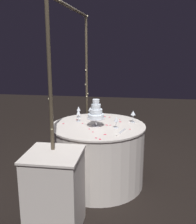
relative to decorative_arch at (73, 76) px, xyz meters
name	(u,v)px	position (x,y,z in m)	size (l,w,h in m)	color
ground_plane	(98,182)	(0.00, -0.31, -1.41)	(12.00, 12.00, 0.00)	black
decorative_arch	(73,76)	(0.00, 0.00, 0.00)	(1.82, 0.06, 2.20)	#473D2D
main_table	(98,154)	(0.00, -0.31, -1.01)	(1.19, 1.19, 0.80)	silver
side_table	(55,192)	(-0.97, -0.03, -1.00)	(0.52, 0.52, 0.80)	silver
tiered_cake	(96,113)	(-0.05, -0.29, -0.44)	(0.22, 0.22, 0.34)	silver
wine_glass_0	(133,114)	(0.18, -0.74, -0.49)	(0.06, 0.06, 0.15)	silver
wine_glass_1	(79,109)	(0.31, 0.01, -0.49)	(0.06, 0.06, 0.16)	silver
wine_glass_2	(98,108)	(0.49, -0.23, -0.51)	(0.06, 0.06, 0.14)	silver
wine_glass_3	(78,113)	(0.13, -0.03, -0.49)	(0.06, 0.06, 0.16)	silver
wine_glass_4	(116,120)	(-0.09, -0.54, -0.51)	(0.06, 0.06, 0.14)	silver
wine_glass_5	(90,110)	(0.33, -0.15, -0.50)	(0.06, 0.06, 0.15)	silver
cake_knife	(120,133)	(-0.28, -0.60, -0.61)	(0.29, 0.11, 0.01)	silver
rose_petal_0	(109,117)	(0.38, -0.41, -0.61)	(0.03, 0.02, 0.00)	#E02D47
rose_petal_1	(82,123)	(0.03, -0.10, -0.61)	(0.03, 0.02, 0.00)	#E02D47
rose_petal_2	(77,120)	(0.19, 0.01, -0.61)	(0.04, 0.02, 0.00)	#E02D47
rose_petal_3	(120,122)	(0.18, -0.57, -0.61)	(0.04, 0.03, 0.00)	#E02D47
rose_petal_4	(120,120)	(0.27, -0.56, -0.61)	(0.02, 0.02, 0.00)	#E02D47
rose_petal_5	(110,125)	(0.01, -0.46, -0.61)	(0.03, 0.02, 0.00)	#E02D47
rose_petal_6	(110,117)	(0.39, -0.42, -0.61)	(0.03, 0.02, 0.00)	#E02D47
rose_petal_7	(105,117)	(0.41, -0.34, -0.61)	(0.04, 0.03, 0.00)	#E02D47
rose_petal_8	(100,139)	(-0.53, -0.41, -0.61)	(0.04, 0.03, 0.00)	#E02D47
rose_petal_9	(89,129)	(-0.19, -0.23, -0.61)	(0.03, 0.02, 0.00)	#E02D47
rose_petal_10	(93,132)	(-0.29, -0.29, -0.61)	(0.03, 0.02, 0.00)	#E02D47
rose_petal_11	(105,134)	(-0.36, -0.44, -0.61)	(0.04, 0.03, 0.00)	#E02D47
rose_petal_12	(96,138)	(-0.49, -0.36, -0.61)	(0.03, 0.02, 0.00)	#E02D47
rose_petal_13	(107,125)	(0.00, -0.42, -0.61)	(0.04, 0.03, 0.00)	#E02D47
rose_petal_14	(130,129)	(-0.13, -0.71, -0.61)	(0.03, 0.02, 0.00)	#E02D47
rose_petal_15	(63,124)	(-0.02, 0.14, -0.61)	(0.03, 0.02, 0.00)	#E02D47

